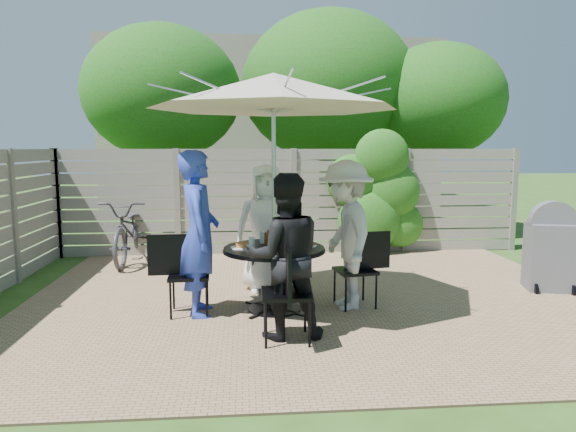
{
  "coord_description": "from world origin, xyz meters",
  "views": [
    {
      "loc": [
        -0.84,
        -5.86,
        1.86
      ],
      "look_at": [
        -0.35,
        0.01,
        1.07
      ],
      "focal_mm": 32.0,
      "sensor_mm": 36.0,
      "label": 1
    }
  ],
  "objects": [
    {
      "name": "bicycle",
      "position": [
        -2.71,
        2.6,
        0.52
      ],
      "size": [
        0.71,
        1.98,
        1.04
      ],
      "primitive_type": "imported",
      "rotation": [
        0.0,
        0.0,
        -0.01
      ],
      "color": "#333338",
      "rests_on": "ground"
    },
    {
      "name": "syrup_jug",
      "position": [
        -0.58,
        -0.14,
        0.82
      ],
      "size": [
        0.09,
        0.09,
        0.16
      ],
      "primitive_type": "cylinder",
      "color": "#59280C",
      "rests_on": "patio_table"
    },
    {
      "name": "glass_front",
      "position": [
        -0.4,
        -0.44,
        0.81
      ],
      "size": [
        0.07,
        0.07,
        0.14
      ],
      "primitive_type": "cylinder",
      "color": "silver",
      "rests_on": "patio_table"
    },
    {
      "name": "glass_left",
      "position": [
        -0.77,
        -0.31,
        0.81
      ],
      "size": [
        0.07,
        0.07,
        0.14
      ],
      "primitive_type": "cylinder",
      "color": "silver",
      "rests_on": "patio_table"
    },
    {
      "name": "person_front",
      "position": [
        -0.47,
        -1.02,
        0.81
      ],
      "size": [
        0.83,
        0.66,
        1.62
      ],
      "primitive_type": "imported",
      "rotation": [
        0.0,
        0.0,
        3.21
      ],
      "color": "black",
      "rests_on": "ground"
    },
    {
      "name": "person_right",
      "position": [
        0.31,
        -0.13,
        0.86
      ],
      "size": [
        0.71,
        1.15,
        1.72
      ],
      "primitive_type": "imported",
      "rotation": [
        0.0,
        0.0,
        4.78
      ],
      "color": "beige",
      "rests_on": "ground"
    },
    {
      "name": "plate_left",
      "position": [
        -0.88,
        -0.21,
        0.77
      ],
      "size": [
        0.26,
        0.26,
        0.06
      ],
      "color": "white",
      "rests_on": "patio_table"
    },
    {
      "name": "chair_back",
      "position": [
        -0.59,
        0.78,
        0.3
      ],
      "size": [
        0.56,
        0.76,
        1.0
      ],
      "rotation": [
        0.0,
        0.0,
        4.9
      ],
      "color": "black",
      "rests_on": "ground"
    },
    {
      "name": "coffee_cup",
      "position": [
        -0.44,
        0.04,
        0.8
      ],
      "size": [
        0.08,
        0.08,
        0.12
      ],
      "primitive_type": "cylinder",
      "color": "#C6B293",
      "rests_on": "patio_table"
    },
    {
      "name": "plate_right",
      "position": [
        -0.16,
        -0.17,
        0.77
      ],
      "size": [
        0.26,
        0.26,
        0.06
      ],
      "color": "white",
      "rests_on": "patio_table"
    },
    {
      "name": "chair_front",
      "position": [
        -0.46,
        -1.15,
        0.29
      ],
      "size": [
        0.47,
        0.7,
        0.97
      ],
      "rotation": [
        0.0,
        0.0,
        1.56
      ],
      "color": "black",
      "rests_on": "ground"
    },
    {
      "name": "plate_back",
      "position": [
        -0.54,
        0.17,
        0.77
      ],
      "size": [
        0.26,
        0.26,
        0.06
      ],
      "color": "white",
      "rests_on": "patio_table"
    },
    {
      "name": "plate_front",
      "position": [
        -0.5,
        -0.55,
        0.77
      ],
      "size": [
        0.26,
        0.26,
        0.06
      ],
      "color": "white",
      "rests_on": "patio_table"
    },
    {
      "name": "glass_right",
      "position": [
        -0.27,
        -0.07,
        0.81
      ],
      "size": [
        0.07,
        0.07,
        0.14
      ],
      "primitive_type": "cylinder",
      "color": "silver",
      "rests_on": "patio_table"
    },
    {
      "name": "person_left",
      "position": [
        -1.35,
        -0.24,
        0.92
      ],
      "size": [
        0.48,
        0.7,
        1.84
      ],
      "primitive_type": "imported",
      "rotation": [
        0.0,
        0.0,
        7.92
      ],
      "color": "#2A3EB7",
      "rests_on": "ground"
    },
    {
      "name": "umbrella",
      "position": [
        -0.52,
        -0.19,
        2.47
      ],
      "size": [
        2.92,
        2.92,
        2.66
      ],
      "rotation": [
        0.0,
        0.0,
        0.07
      ],
      "color": "silver",
      "rests_on": "ground"
    },
    {
      "name": "backyard_envelope",
      "position": [
        0.09,
        10.29,
        2.61
      ],
      "size": [
        60.0,
        60.0,
        5.0
      ],
      "color": "#2E4816",
      "rests_on": "ground"
    },
    {
      "name": "glass_back",
      "position": [
        -0.64,
        0.06,
        0.81
      ],
      "size": [
        0.07,
        0.07,
        0.14
      ],
      "primitive_type": "cylinder",
      "color": "silver",
      "rests_on": "patio_table"
    },
    {
      "name": "person_back",
      "position": [
        -0.58,
        0.64,
        0.83
      ],
      "size": [
        0.84,
        0.58,
        1.66
      ],
      "primitive_type": "imported",
      "rotation": [
        0.0,
        0.0,
        6.35
      ],
      "color": "white",
      "rests_on": "ground"
    },
    {
      "name": "chair_left",
      "position": [
        -1.48,
        -0.25,
        0.28
      ],
      "size": [
        0.67,
        0.46,
        0.92
      ],
      "rotation": [
        0.0,
        0.0,
        6.33
      ],
      "color": "black",
      "rests_on": "ground"
    },
    {
      "name": "bbq_grill",
      "position": [
        3.11,
        0.36,
        0.54
      ],
      "size": [
        0.67,
        0.57,
        1.18
      ],
      "rotation": [
        0.0,
        0.0,
        -0.24
      ],
      "color": "#57565B",
      "rests_on": "ground"
    },
    {
      "name": "chair_right",
      "position": [
        0.44,
        -0.12,
        0.27
      ],
      "size": [
        0.67,
        0.5,
        0.89
      ],
      "rotation": [
        0.0,
        0.0,
        3.31
      ],
      "color": "black",
      "rests_on": "ground"
    },
    {
      "name": "patio_table",
      "position": [
        -0.52,
        -0.19,
        0.52
      ],
      "size": [
        1.21,
        1.21,
        0.74
      ],
      "rotation": [
        0.0,
        0.0,
        0.07
      ],
      "color": "black",
      "rests_on": "ground"
    }
  ]
}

